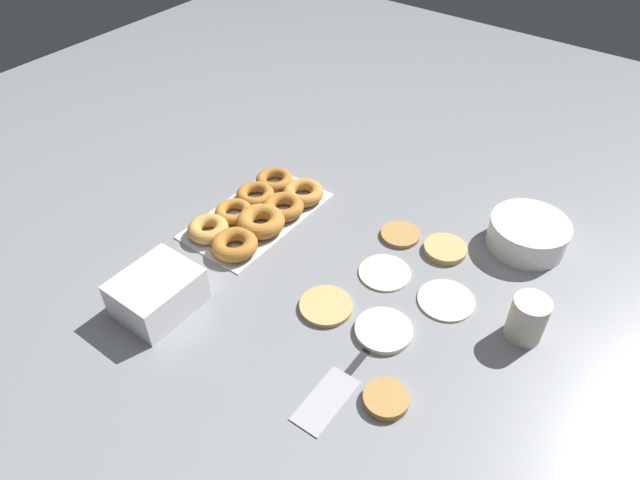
{
  "coord_description": "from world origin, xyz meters",
  "views": [
    {
      "loc": [
        0.73,
        0.48,
        0.87
      ],
      "look_at": [
        -0.02,
        -0.08,
        0.04
      ],
      "focal_mm": 32.0,
      "sensor_mm": 36.0,
      "label": 1
    }
  ],
  "objects_px": {
    "spatula": "(337,387)",
    "batter_bowl": "(528,234)",
    "pancake_1": "(385,272)",
    "pancake_3": "(446,299)",
    "paper_cup": "(527,319)",
    "container_stack": "(157,293)",
    "pancake_4": "(386,399)",
    "pancake_5": "(383,331)",
    "pancake_6": "(400,235)",
    "pancake_2": "(445,249)",
    "donut_tray": "(258,212)",
    "pancake_0": "(326,306)"
  },
  "relations": [
    {
      "from": "pancake_3",
      "to": "paper_cup",
      "type": "distance_m",
      "value": 0.16
    },
    {
      "from": "pancake_4",
      "to": "pancake_1",
      "type": "bearing_deg",
      "value": -147.75
    },
    {
      "from": "pancake_4",
      "to": "pancake_6",
      "type": "height_order",
      "value": "pancake_4"
    },
    {
      "from": "pancake_3",
      "to": "batter_bowl",
      "type": "height_order",
      "value": "batter_bowl"
    },
    {
      "from": "pancake_4",
      "to": "paper_cup",
      "type": "bearing_deg",
      "value": 154.95
    },
    {
      "from": "spatula",
      "to": "batter_bowl",
      "type": "bearing_deg",
      "value": 166.83
    },
    {
      "from": "pancake_4",
      "to": "paper_cup",
      "type": "height_order",
      "value": "paper_cup"
    },
    {
      "from": "pancake_1",
      "to": "pancake_0",
      "type": "bearing_deg",
      "value": -15.51
    },
    {
      "from": "batter_bowl",
      "to": "pancake_0",
      "type": "bearing_deg",
      "value": -30.4
    },
    {
      "from": "pancake_1",
      "to": "pancake_4",
      "type": "height_order",
      "value": "pancake_4"
    },
    {
      "from": "pancake_4",
      "to": "batter_bowl",
      "type": "xyz_separation_m",
      "value": [
        -0.54,
        0.04,
        0.03
      ]
    },
    {
      "from": "pancake_5",
      "to": "donut_tray",
      "type": "distance_m",
      "value": 0.44
    },
    {
      "from": "pancake_1",
      "to": "spatula",
      "type": "bearing_deg",
      "value": 15.82
    },
    {
      "from": "pancake_0",
      "to": "batter_bowl",
      "type": "relative_size",
      "value": 0.62
    },
    {
      "from": "donut_tray",
      "to": "spatula",
      "type": "distance_m",
      "value": 0.51
    },
    {
      "from": "pancake_5",
      "to": "batter_bowl",
      "type": "bearing_deg",
      "value": 163.38
    },
    {
      "from": "batter_bowl",
      "to": "container_stack",
      "type": "height_order",
      "value": "container_stack"
    },
    {
      "from": "pancake_1",
      "to": "pancake_6",
      "type": "distance_m",
      "value": 0.13
    },
    {
      "from": "paper_cup",
      "to": "pancake_0",
      "type": "bearing_deg",
      "value": -63.54
    },
    {
      "from": "pancake_4",
      "to": "pancake_5",
      "type": "height_order",
      "value": "pancake_4"
    },
    {
      "from": "pancake_0",
      "to": "container_stack",
      "type": "xyz_separation_m",
      "value": [
        0.2,
        -0.27,
        0.04
      ]
    },
    {
      "from": "pancake_0",
      "to": "paper_cup",
      "type": "distance_m",
      "value": 0.39
    },
    {
      "from": "container_stack",
      "to": "pancake_4",
      "type": "bearing_deg",
      "value": 100.07
    },
    {
      "from": "pancake_0",
      "to": "pancake_6",
      "type": "height_order",
      "value": "same"
    },
    {
      "from": "pancake_0",
      "to": "pancake_3",
      "type": "relative_size",
      "value": 0.93
    },
    {
      "from": "container_stack",
      "to": "pancake_6",
      "type": "bearing_deg",
      "value": 149.94
    },
    {
      "from": "pancake_6",
      "to": "paper_cup",
      "type": "xyz_separation_m",
      "value": [
        0.11,
        0.34,
        0.04
      ]
    },
    {
      "from": "batter_bowl",
      "to": "paper_cup",
      "type": "bearing_deg",
      "value": 20.51
    },
    {
      "from": "batter_bowl",
      "to": "paper_cup",
      "type": "xyz_separation_m",
      "value": [
        0.25,
        0.09,
        0.01
      ]
    },
    {
      "from": "pancake_1",
      "to": "pancake_4",
      "type": "distance_m",
      "value": 0.32
    },
    {
      "from": "pancake_6",
      "to": "batter_bowl",
      "type": "distance_m",
      "value": 0.28
    },
    {
      "from": "pancake_3",
      "to": "container_stack",
      "type": "distance_m",
      "value": 0.58
    },
    {
      "from": "pancake_3",
      "to": "pancake_5",
      "type": "distance_m",
      "value": 0.16
    },
    {
      "from": "container_stack",
      "to": "pancake_0",
      "type": "bearing_deg",
      "value": 126.24
    },
    {
      "from": "pancake_3",
      "to": "donut_tray",
      "type": "bearing_deg",
      "value": -86.64
    },
    {
      "from": "pancake_3",
      "to": "donut_tray",
      "type": "xyz_separation_m",
      "value": [
        0.03,
        -0.48,
        0.01
      ]
    },
    {
      "from": "pancake_4",
      "to": "batter_bowl",
      "type": "bearing_deg",
      "value": 175.99
    },
    {
      "from": "spatula",
      "to": "pancake_1",
      "type": "bearing_deg",
      "value": -165.15
    },
    {
      "from": "pancake_3",
      "to": "donut_tray",
      "type": "distance_m",
      "value": 0.49
    },
    {
      "from": "pancake_4",
      "to": "batter_bowl",
      "type": "relative_size",
      "value": 0.46
    },
    {
      "from": "pancake_4",
      "to": "pancake_2",
      "type": "bearing_deg",
      "value": -166.57
    },
    {
      "from": "container_stack",
      "to": "spatula",
      "type": "distance_m",
      "value": 0.4
    },
    {
      "from": "donut_tray",
      "to": "container_stack",
      "type": "xyz_separation_m",
      "value": [
        0.33,
        0.03,
        0.02
      ]
    },
    {
      "from": "pancake_4",
      "to": "pancake_6",
      "type": "relative_size",
      "value": 0.9
    },
    {
      "from": "paper_cup",
      "to": "spatula",
      "type": "distance_m",
      "value": 0.38
    },
    {
      "from": "pancake_0",
      "to": "pancake_4",
      "type": "relative_size",
      "value": 1.33
    },
    {
      "from": "spatula",
      "to": "container_stack",
      "type": "bearing_deg",
      "value": -82.84
    },
    {
      "from": "pancake_5",
      "to": "pancake_6",
      "type": "height_order",
      "value": "pancake_5"
    },
    {
      "from": "pancake_0",
      "to": "pancake_3",
      "type": "xyz_separation_m",
      "value": [
        -0.16,
        0.19,
        -0.0
      ]
    },
    {
      "from": "pancake_6",
      "to": "paper_cup",
      "type": "bearing_deg",
      "value": 72.05
    }
  ]
}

